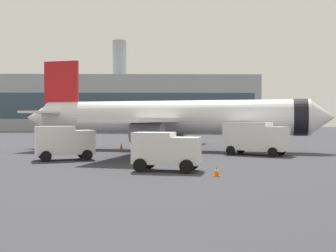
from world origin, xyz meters
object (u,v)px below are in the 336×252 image
at_px(service_truck, 64,141).
at_px(cargo_van, 166,149).
at_px(safety_cone_mid, 121,146).
at_px(airplane_at_gate, 168,118).
at_px(fuel_truck, 255,137).
at_px(safety_cone_near, 217,171).

height_order(service_truck, cargo_van, service_truck).
distance_m(service_truck, safety_cone_mid, 13.26).
relative_size(airplane_at_gate, fuel_truck, 5.58).
relative_size(service_truck, fuel_truck, 0.83).
bearing_deg(safety_cone_mid, cargo_van, -76.43).
xyz_separation_m(fuel_truck, safety_cone_near, (-5.80, -14.89, -1.48)).
height_order(airplane_at_gate, fuel_truck, airplane_at_gate).
xyz_separation_m(airplane_at_gate, service_truck, (-9.07, -11.05, -2.05)).
bearing_deg(service_truck, fuel_truck, 14.80).
bearing_deg(service_truck, safety_cone_mid, 73.87).
height_order(fuel_truck, cargo_van, fuel_truck).
xyz_separation_m(cargo_van, safety_cone_mid, (-4.93, 20.42, -1.08)).
bearing_deg(fuel_truck, service_truck, -165.20).
relative_size(airplane_at_gate, safety_cone_near, 59.16).
bearing_deg(airplane_at_gate, fuel_truck, -37.49).
distance_m(fuel_truck, safety_cone_mid, 16.04).
height_order(cargo_van, safety_cone_mid, cargo_van).
height_order(fuel_truck, safety_cone_near, fuel_truck).
distance_m(airplane_at_gate, cargo_van, 18.92).
height_order(fuel_truck, safety_cone_mid, fuel_truck).
bearing_deg(fuel_truck, airplane_at_gate, 142.51).
height_order(service_truck, safety_cone_mid, service_truck).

